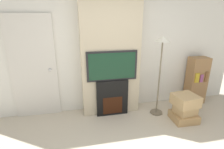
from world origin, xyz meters
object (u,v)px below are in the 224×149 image
object	(u,v)px
box_stack	(185,108)
television	(112,66)
floor_lamp	(161,56)
bookshelf	(196,80)
fireplace	(112,97)

from	to	relation	value
box_stack	television	bearing A→B (deg)	157.74
floor_lamp	box_stack	bearing A→B (deg)	-43.28
television	floor_lamp	xyz separation A→B (m)	(0.95, -0.17, 0.19)
television	box_stack	size ratio (longest dim) A/B	1.80
floor_lamp	bookshelf	size ratio (longest dim) A/B	1.48
floor_lamp	box_stack	size ratio (longest dim) A/B	2.93
television	floor_lamp	distance (m)	0.98
box_stack	bookshelf	xyz separation A→B (m)	(0.71, 0.68, 0.28)
box_stack	bookshelf	distance (m)	1.02
television	bookshelf	bearing A→B (deg)	3.45
box_stack	bookshelf	size ratio (longest dim) A/B	0.51
fireplace	box_stack	distance (m)	1.47
fireplace	bookshelf	size ratio (longest dim) A/B	0.69
fireplace	television	size ratio (longest dim) A/B	0.76
floor_lamp	bookshelf	xyz separation A→B (m)	(1.12, 0.30, -0.70)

